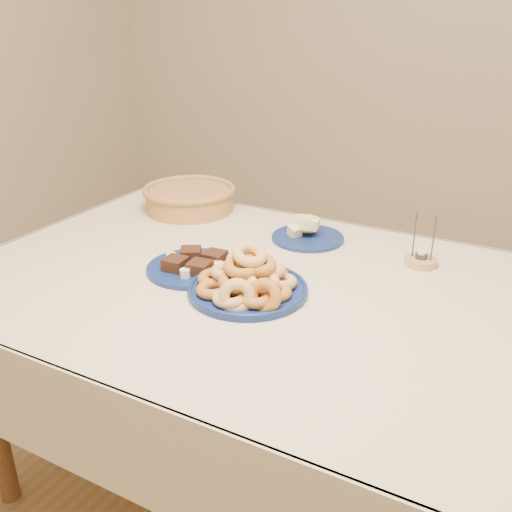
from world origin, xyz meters
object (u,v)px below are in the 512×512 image
Objects in this scene: donut_platter at (248,282)px; candle_holder at (421,260)px; melon_plate at (307,232)px; dining_table at (265,318)px; brownie_plate at (194,266)px; wicker_basket at (189,197)px.

donut_platter is 2.65× the size of candle_holder.
melon_plate is (-0.02, 0.42, -0.01)m from donut_platter.
melon_plate is at bearing 95.13° from dining_table.
candle_holder reaches higher than brownie_plate.
candle_holder is at bearing 48.71° from donut_platter.
dining_table is 11.01× the size of candle_holder.
dining_table is at bearing 5.58° from brownie_plate.
dining_table is 0.25m from brownie_plate.
melon_plate is at bearing 63.62° from brownie_plate.
candle_holder reaches higher than melon_plate.
donut_platter is 0.53m from candle_holder.
melon_plate reaches higher than dining_table.
candle_holder is at bearing -4.24° from melon_plate.
donut_platter is at bearing -43.14° from wicker_basket.
melon_plate is at bearing 92.84° from donut_platter.
wicker_basket is at bearing 136.86° from donut_platter.
melon_plate is at bearing -6.53° from wicker_basket.
donut_platter reaches higher than dining_table.
melon_plate is (-0.03, 0.35, 0.13)m from dining_table.
dining_table is 0.68m from wicker_basket.
donut_platter is 0.21m from brownie_plate.
dining_table is 4.14× the size of wicker_basket.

